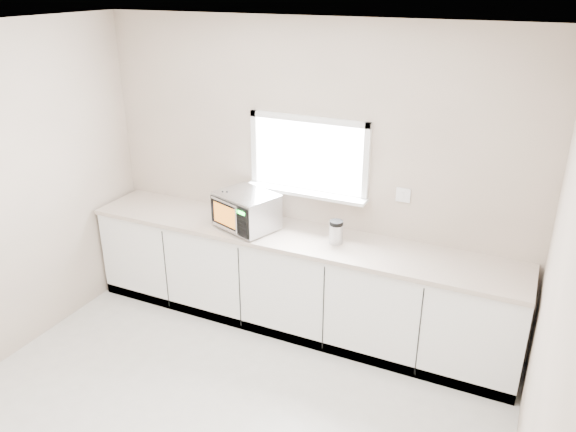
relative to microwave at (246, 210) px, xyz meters
The scene contains 7 objects.
back_wall 0.63m from the microwave, 39.68° to the left, with size 4.00×0.17×2.70m.
cabinets 0.79m from the microwave, ahead, with size 3.92×0.60×0.88m, color white.
countertop 0.48m from the microwave, ahead, with size 3.92×0.64×0.04m, color #C2AFA0.
microwave is the anchor object (origin of this frame).
knife_block 0.21m from the microwave, behind, with size 0.18×0.25×0.34m.
cutting_board 0.31m from the microwave, 94.16° to the left, with size 0.32×0.32×0.02m, color #A17B3E.
coffee_grinder 0.83m from the microwave, ahead, with size 0.14×0.14×0.20m.
Camera 1 is at (1.82, -2.33, 2.99)m, focal length 35.00 mm.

